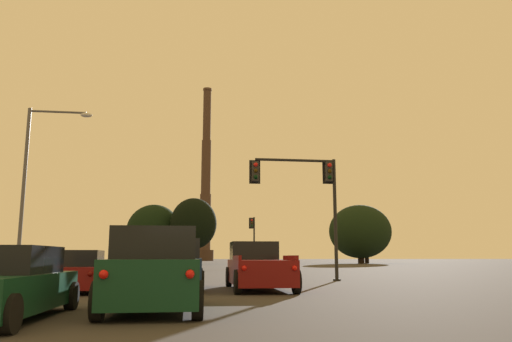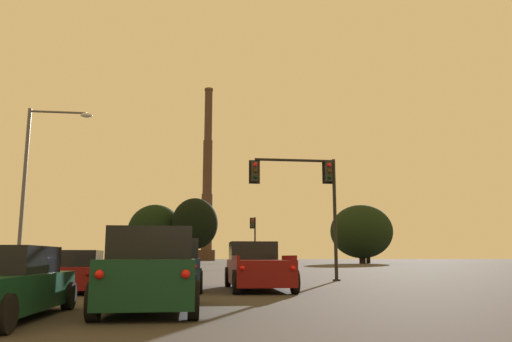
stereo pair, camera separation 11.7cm
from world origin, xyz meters
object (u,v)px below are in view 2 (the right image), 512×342
Objects in this scene: smokestack at (207,191)px; street_lamp at (35,173)px; pickup_truck_right_lane_front at (257,268)px; suv_center_lane_front at (174,265)px; hatchback_left_lane_front at (77,273)px; suv_center_lane_second at (153,271)px; traffic_light_overhead_right at (307,187)px; traffic_light_far_right at (254,234)px.

street_lamp is at bearing -95.96° from smokestack.
smokestack is at bearing 89.76° from pickup_truck_right_lane_front.
suv_center_lane_front is at bearing -48.90° from street_lamp.
pickup_truck_right_lane_front is at bearing 4.65° from hatchback_left_lane_front.
street_lamp reaches higher than suv_center_lane_second.
smokestack reaches higher than traffic_light_overhead_right.
traffic_light_overhead_right reaches higher than suv_center_lane_second.
suv_center_lane_front is 0.09× the size of smokestack.
suv_center_lane_front is 3.39m from hatchback_left_lane_front.
traffic_light_far_right is at bearing 83.74° from pickup_truck_right_lane_front.
suv_center_lane_second is 0.89× the size of pickup_truck_right_lane_front.
suv_center_lane_second is 7.92m from pickup_truck_right_lane_front.
hatchback_left_lane_front is at bearing -172.31° from pickup_truck_right_lane_front.
traffic_light_overhead_right is at bearing -92.27° from traffic_light_far_right.
traffic_light_overhead_right reaches higher than traffic_light_far_right.
pickup_truck_right_lane_front is 8.09m from traffic_light_overhead_right.
hatchback_left_lane_front is at bearing 115.41° from suv_center_lane_second.
pickup_truck_right_lane_front is at bearing -119.73° from traffic_light_overhead_right.
street_lamp reaches higher than traffic_light_far_right.
pickup_truck_right_lane_front is 38.29m from traffic_light_far_right.
suv_center_lane_front is 0.53× the size of street_lamp.
smokestack is (2.76, 140.71, 21.36)m from pickup_truck_right_lane_front.
suv_center_lane_front is at bearing -136.73° from traffic_light_overhead_right.
traffic_light_overhead_right reaches higher than hatchback_left_lane_front.
smokestack is (-0.72, 134.60, 17.35)m from traffic_light_overhead_right.
pickup_truck_right_lane_front is at bearing -39.07° from street_lamp.
traffic_light_far_right is 0.61× the size of street_lamp.
suv_center_lane_front is 142.53m from smokestack.
street_lamp is (-7.60, 16.08, 4.80)m from suv_center_lane_second.
suv_center_lane_front reaches higher than pickup_truck_right_lane_front.
street_lamp reaches higher than traffic_light_overhead_right.
pickup_truck_right_lane_front is (3.40, 7.15, -0.09)m from suv_center_lane_second.
suv_center_lane_front is 9.87m from traffic_light_overhead_right.
traffic_light_overhead_right is 0.11× the size of smokestack.
traffic_light_far_right is (8.15, 45.04, 2.87)m from suv_center_lane_second.
traffic_light_far_right is 0.10× the size of smokestack.
traffic_light_far_right is 104.48m from smokestack.
smokestack is at bearing 84.04° from street_lamp.
traffic_light_far_right reaches higher than pickup_truck_right_lane_front.
traffic_light_overhead_right is at bearing 62.57° from suv_center_lane_second.
traffic_light_far_right is at bearing 79.29° from suv_center_lane_front.
traffic_light_overhead_right is at bearing 32.58° from hatchback_left_lane_front.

